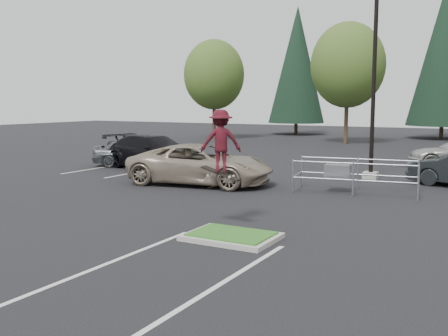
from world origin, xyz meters
The scene contains 13 objects.
ground centered at (0.00, 0.00, 0.00)m, with size 120.00×120.00×0.00m, color black.
grass_median centered at (0.00, 0.00, 0.08)m, with size 2.20×1.60×0.16m.
stall_lines centered at (-1.35, 6.02, 0.00)m, with size 22.62×17.60×0.01m.
light_pole centered at (0.50, 12.00, 4.56)m, with size 0.70×0.60×10.12m.
decid_a centered at (-18.01, 30.03, 5.58)m, with size 5.44×5.44×8.91m.
decid_b centered at (-6.01, 30.53, 6.04)m, with size 5.89×5.89×9.64m.
conif_a centered at (-14.00, 40.00, 7.10)m, with size 5.72×5.72×13.00m.
conif_b centered at (0.00, 40.50, 7.85)m, with size 6.38×6.38×14.50m.
cart_corral centered at (0.40, 7.92, 0.79)m, with size 4.64×2.28×1.26m.
skateboarder centered at (-0.88, 1.00, 2.34)m, with size 1.24×1.12×1.89m.
car_l_tan centered at (-5.27, 7.00, 0.83)m, with size 2.74×5.94×1.65m, color gray.
car_l_black centered at (-10.00, 10.11, 0.86)m, with size 2.41×5.92×1.72m, color black.
car_l_grey centered at (-11.50, 10.55, 0.74)m, with size 1.76×4.37×1.49m, color #4D5155.
Camera 1 is at (6.01, -11.14, 3.40)m, focal length 42.00 mm.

